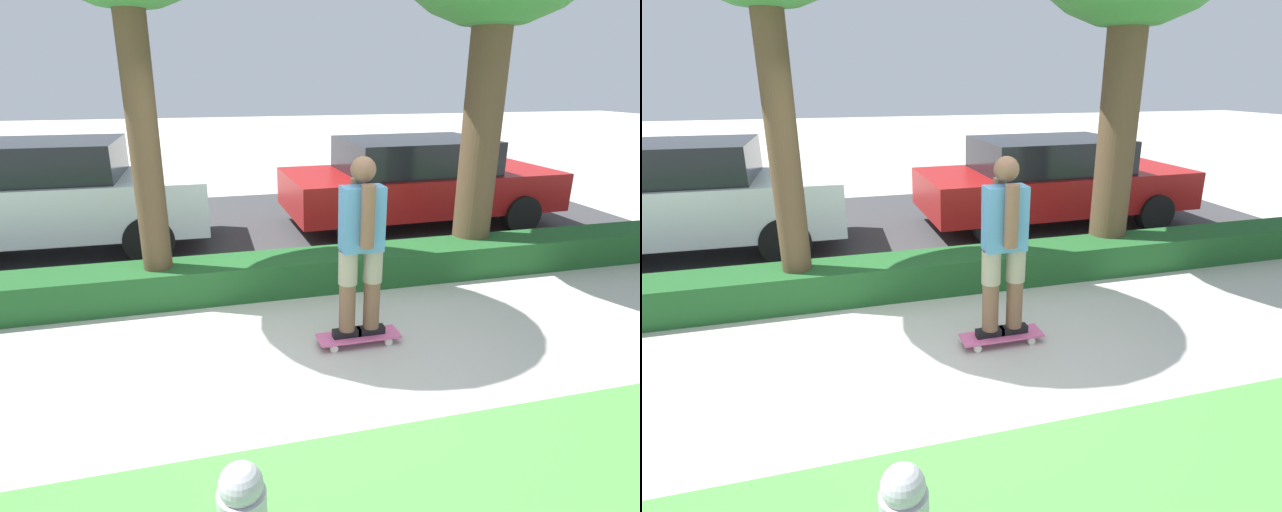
{
  "view_description": "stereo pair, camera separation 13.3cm",
  "coord_description": "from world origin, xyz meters",
  "views": [
    {
      "loc": [
        -0.91,
        -3.71,
        2.32
      ],
      "look_at": [
        0.17,
        0.6,
        0.74
      ],
      "focal_mm": 28.0,
      "sensor_mm": 36.0,
      "label": 1
    },
    {
      "loc": [
        -1.04,
        -3.67,
        2.32
      ],
      "look_at": [
        0.17,
        0.6,
        0.74
      ],
      "focal_mm": 28.0,
      "sensor_mm": 36.0,
      "label": 2
    }
  ],
  "objects": [
    {
      "name": "skateboard",
      "position": [
        0.43,
        0.18,
        0.07
      ],
      "size": [
        0.77,
        0.24,
        0.09
      ],
      "color": "#DB5B93",
      "rests_on": "ground_plane"
    },
    {
      "name": "hedge_row",
      "position": [
        0.0,
        1.6,
        0.2
      ],
      "size": [
        12.74,
        0.6,
        0.4
      ],
      "color": "#1E5123",
      "rests_on": "ground_plane"
    },
    {
      "name": "parked_car_middle",
      "position": [
        2.65,
        3.83,
        0.74
      ],
      "size": [
        4.46,
        2.01,
        1.42
      ],
      "rotation": [
        0.0,
        0.0,
        0.03
      ],
      "color": "maroon",
      "rests_on": "ground_plane"
    },
    {
      "name": "skater_person",
      "position": [
        0.43,
        0.18,
        0.96
      ],
      "size": [
        0.49,
        0.42,
        1.64
      ],
      "color": "black",
      "rests_on": "skateboard"
    },
    {
      "name": "ground_plane",
      "position": [
        0.0,
        0.0,
        0.0
      ],
      "size": [
        60.0,
        60.0,
        0.0
      ],
      "primitive_type": "plane",
      "color": "#BCB7AD"
    },
    {
      "name": "parked_car_front",
      "position": [
        -2.9,
        3.71,
        0.81
      ],
      "size": [
        4.26,
        1.85,
        1.55
      ],
      "rotation": [
        0.0,
        0.0,
        -0.02
      ],
      "color": "silver",
      "rests_on": "ground_plane"
    },
    {
      "name": "street_asphalt",
      "position": [
        0.0,
        4.2,
        0.0
      ],
      "size": [
        12.74,
        5.0,
        0.01
      ],
      "color": "#38383A",
      "rests_on": "ground_plane"
    }
  ]
}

